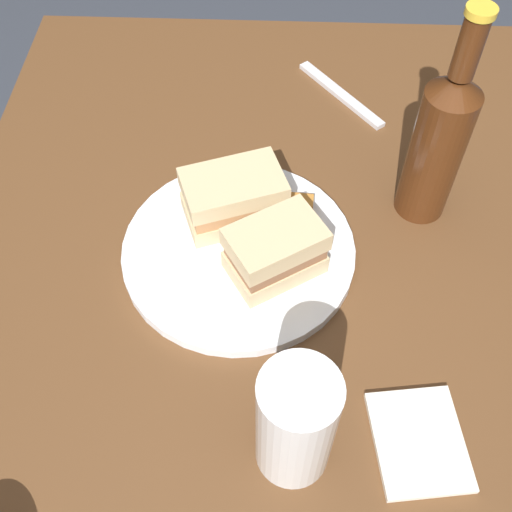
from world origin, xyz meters
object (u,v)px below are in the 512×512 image
Objects in this scene: plate at (239,251)px; fork at (341,94)px; cider_bottle at (439,142)px; napkin at (419,441)px; sandwich_half_left at (273,251)px; pint_glass at (295,428)px; sandwich_half_right at (234,197)px.

plate is 0.34m from fork.
napkin is (0.32, -0.04, -0.11)m from cider_bottle.
plate reaches higher than napkin.
napkin reaches higher than fork.
sandwich_half_left is at bearing -142.49° from napkin.
pint_glass is 0.14m from napkin.
fork is (-0.22, -0.09, -0.11)m from cider_bottle.
pint_glass is 0.86× the size of fork.
pint_glass is at bearing 133.86° from fork.
fork is at bearing 155.62° from plate.
sandwich_half_right is at bearing -170.98° from plate.
sandwich_half_right is at bearing -165.70° from pint_glass.
pint_glass is (0.22, 0.03, 0.02)m from sandwich_half_left.
sandwich_half_right is 0.90× the size of pint_glass.
plate is at bearing 116.84° from fork.
plate is 0.26m from pint_glass.
cider_bottle is (-0.12, 0.19, 0.06)m from sandwich_half_left.
sandwich_half_left is 0.10m from sandwich_half_right.
cider_bottle is at bearing 111.00° from plate.
cider_bottle is at bearing 173.45° from napkin.
pint_glass is (0.25, 0.07, 0.06)m from plate.
pint_glass is 0.54× the size of cider_bottle.
sandwich_half_right is 0.49× the size of cider_bottle.
plate is at bearing -69.00° from cider_bottle.
plate is 2.06× the size of sandwich_half_right.
plate is 2.61× the size of napkin.
cider_bottle reaches higher than plate.
cider_bottle is 1.60× the size of fork.
pint_glass is at bearing 15.37° from plate.
plate is 2.25× the size of sandwich_half_left.
pint_glass reaches higher than sandwich_half_left.
sandwich_half_right is 0.35m from napkin.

